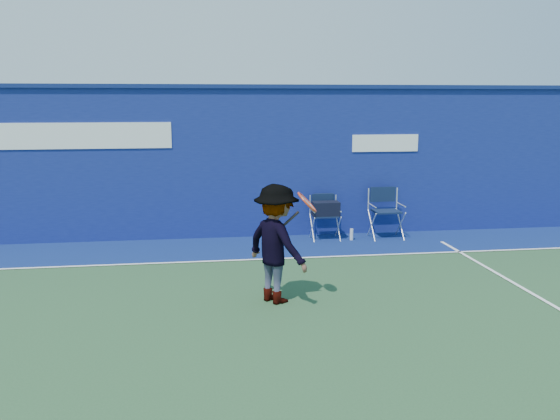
{
  "coord_description": "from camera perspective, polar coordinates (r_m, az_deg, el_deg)",
  "views": [
    {
      "loc": [
        -0.29,
        -6.85,
        2.78
      ],
      "look_at": [
        1.06,
        2.6,
        1.0
      ],
      "focal_mm": 38.0,
      "sensor_mm": 36.0,
      "label": 1
    }
  ],
  "objects": [
    {
      "name": "water_bottle",
      "position": [
        11.96,
        6.9,
        -2.36
      ],
      "size": [
        0.07,
        0.07,
        0.24
      ],
      "primitive_type": "cylinder",
      "color": "silver",
      "rests_on": "ground"
    },
    {
      "name": "tennis_player",
      "position": [
        8.17,
        -0.33,
        -3.25
      ],
      "size": [
        1.12,
        1.23,
        1.65
      ],
      "color": "#EA4738",
      "rests_on": "ground"
    },
    {
      "name": "court_lines",
      "position": [
        7.95,
        -5.62,
        -9.86
      ],
      "size": [
        24.0,
        12.0,
        0.01
      ],
      "color": "white",
      "rests_on": "out_of_bounds_strip"
    },
    {
      "name": "ground",
      "position": [
        7.39,
        -5.4,
        -11.56
      ],
      "size": [
        80.0,
        80.0,
        0.0
      ],
      "primitive_type": "plane",
      "color": "#274A2A",
      "rests_on": "ground"
    },
    {
      "name": "directors_chair_left",
      "position": [
        11.95,
        4.36,
        -1.03
      ],
      "size": [
        0.53,
        0.5,
        0.9
      ],
      "color": "silver",
      "rests_on": "ground"
    },
    {
      "name": "out_of_bounds_strip",
      "position": [
        11.3,
        -6.42,
        -3.73
      ],
      "size": [
        24.0,
        1.8,
        0.01
      ],
      "primitive_type": "cube",
      "color": "navy",
      "rests_on": "ground"
    },
    {
      "name": "stadium_wall",
      "position": [
        12.11,
        -6.75,
        4.66
      ],
      "size": [
        24.0,
        0.5,
        3.08
      ],
      "color": "navy",
      "rests_on": "ground"
    },
    {
      "name": "directors_chair_right",
      "position": [
        12.25,
        10.15,
        -1.19
      ],
      "size": [
        0.61,
        0.54,
        1.02
      ],
      "color": "silver",
      "rests_on": "ground"
    }
  ]
}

